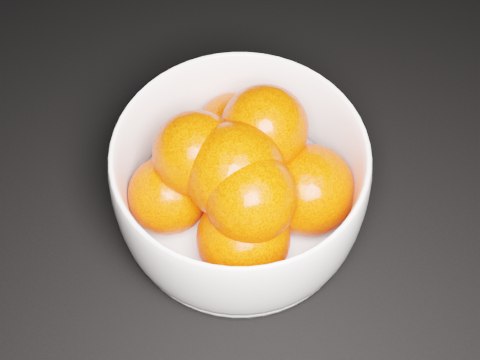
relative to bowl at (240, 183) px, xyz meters
The scene contains 2 objects.
bowl is the anchor object (origin of this frame).
orange_pile 0.02m from the bowl, 35.93° to the right, with size 0.16×0.15×0.11m.
Camera 1 is at (-0.10, -0.36, 0.49)m, focal length 50.00 mm.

